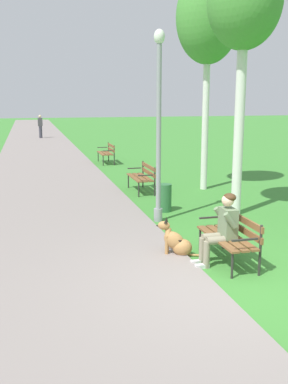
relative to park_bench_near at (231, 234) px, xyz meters
name	(u,v)px	position (x,y,z in m)	size (l,w,h in m)	color
ground_plane	(229,286)	(-0.46, -0.94, -0.51)	(120.00, 120.00, 0.00)	#3D8433
paved_path	(38,142)	(-2.71, 23.06, -0.49)	(4.10, 60.00, 0.04)	gray
park_bench_near	(231,234)	(0.00, 0.00, 0.00)	(0.55, 1.50, 0.85)	brown
park_bench_mid	(143,175)	(0.00, 6.16, 0.00)	(0.55, 1.50, 0.85)	brown
park_bench_far	(107,152)	(0.00, 12.43, 0.00)	(0.55, 1.50, 0.85)	brown
person_seated_on_near_bench	(222,226)	(-0.21, -0.06, 0.17)	(0.74, 0.49, 1.25)	gray
dog_shepherd	(177,242)	(-0.82, 0.54, -0.25)	(0.79, 0.46, 0.71)	#B27F47
lamp_post_near	(159,126)	(-0.48, 2.86, 1.70)	(0.24, 0.24, 4.28)	gray
birch_tree_second	(244,4)	(1.54, 2.96, 4.37)	(1.67, 1.82, 6.08)	silver
birch_tree_third	(208,19)	(1.96, 6.08, 4.58)	(1.91, 1.84, 6.49)	silver
litter_bin	(164,198)	(-0.07, 3.70, -0.16)	(0.36, 0.36, 0.70)	#2D6638
pedestrian_distant	(40,127)	(-2.45, 25.56, 0.33)	(0.32, 0.22, 1.65)	#383842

